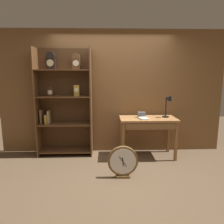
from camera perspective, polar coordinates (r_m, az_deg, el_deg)
ground_plane at (r=3.51m, az=0.59°, el=-18.06°), size 10.00×10.00×0.00m
back_wood_panel at (r=4.43m, az=-0.07°, el=5.51°), size 4.80×0.05×2.60m
bookshelf at (r=4.34m, az=-13.27°, el=2.91°), size 1.12×0.36×2.20m
workbench at (r=4.19m, az=9.98°, el=-3.18°), size 1.13×0.59×0.82m
desk_lamp at (r=4.27m, az=15.50°, el=2.59°), size 0.21×0.21×0.48m
toolbox_small at (r=4.23m, az=8.18°, el=-0.72°), size 0.15×0.09×0.11m
open_repair_manual at (r=4.07m, az=8.78°, el=-1.75°), size 0.21×0.25×0.02m
round_clock_large at (r=3.43m, az=3.02°, el=-13.65°), size 0.49×0.11×0.53m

